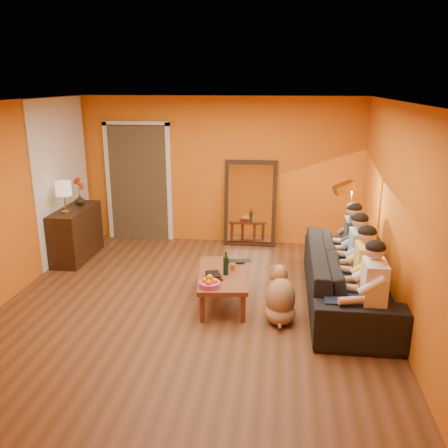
# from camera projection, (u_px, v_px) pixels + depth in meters

# --- Properties ---
(room_shell) EXTENTS (5.00, 5.50, 2.60)m
(room_shell) POSITION_uv_depth(u_px,v_px,m) (196.00, 204.00, 6.16)
(room_shell) COLOR brown
(room_shell) RESTS_ON ground
(white_accent) EXTENTS (0.02, 1.90, 2.58)m
(white_accent) POSITION_uv_depth(u_px,v_px,m) (62.00, 179.00, 7.78)
(white_accent) COLOR white
(white_accent) RESTS_ON wall_left
(doorway_recess) EXTENTS (1.06, 0.30, 2.10)m
(doorway_recess) POSITION_uv_depth(u_px,v_px,m) (141.00, 182.00, 8.75)
(doorway_recess) COLOR #3F2D19
(doorway_recess) RESTS_ON floor
(door_jamb_left) EXTENTS (0.08, 0.06, 2.20)m
(door_jamb_left) POSITION_uv_depth(u_px,v_px,m) (109.00, 182.00, 8.71)
(door_jamb_left) COLOR white
(door_jamb_left) RESTS_ON wall_back
(door_jamb_right) EXTENTS (0.08, 0.06, 2.20)m
(door_jamb_right) POSITION_uv_depth(u_px,v_px,m) (169.00, 184.00, 8.57)
(door_jamb_right) COLOR white
(door_jamb_right) RESTS_ON wall_back
(door_header) EXTENTS (1.22, 0.06, 0.08)m
(door_header) POSITION_uv_depth(u_px,v_px,m) (136.00, 123.00, 8.33)
(door_header) COLOR white
(door_header) RESTS_ON wall_back
(mirror_frame) EXTENTS (0.92, 0.27, 1.51)m
(mirror_frame) POSITION_uv_depth(u_px,v_px,m) (250.00, 203.00, 8.40)
(mirror_frame) COLOR #332011
(mirror_frame) RESTS_ON floor
(mirror_glass) EXTENTS (0.78, 0.21, 1.35)m
(mirror_glass) POSITION_uv_depth(u_px,v_px,m) (250.00, 204.00, 8.36)
(mirror_glass) COLOR white
(mirror_glass) RESTS_ON mirror_frame
(sideboard) EXTENTS (0.44, 1.18, 0.85)m
(sideboard) POSITION_uv_depth(u_px,v_px,m) (76.00, 233.00, 7.81)
(sideboard) COLOR #332011
(sideboard) RESTS_ON floor
(table_lamp) EXTENTS (0.24, 0.24, 0.51)m
(table_lamp) POSITION_uv_depth(u_px,v_px,m) (64.00, 198.00, 7.33)
(table_lamp) COLOR beige
(table_lamp) RESTS_ON sideboard
(sofa) EXTENTS (2.60, 1.02, 0.76)m
(sofa) POSITION_uv_depth(u_px,v_px,m) (348.00, 277.00, 6.19)
(sofa) COLOR black
(sofa) RESTS_ON floor
(coffee_table) EXTENTS (0.77, 1.29, 0.42)m
(coffee_table) POSITION_uv_depth(u_px,v_px,m) (223.00, 287.00, 6.28)
(coffee_table) COLOR brown
(coffee_table) RESTS_ON floor
(floor_lamp) EXTENTS (0.35, 0.31, 1.44)m
(floor_lamp) POSITION_uv_depth(u_px,v_px,m) (349.00, 232.00, 6.90)
(floor_lamp) COLOR gold
(floor_lamp) RESTS_ON floor
(dog) EXTENTS (0.48, 0.65, 0.70)m
(dog) POSITION_uv_depth(u_px,v_px,m) (281.00, 294.00, 5.76)
(dog) COLOR #A4754A
(dog) RESTS_ON floor
(person_far_left) EXTENTS (0.70, 0.44, 1.22)m
(person_far_left) POSITION_uv_depth(u_px,v_px,m) (373.00, 294.00, 5.15)
(person_far_left) COLOR silver
(person_far_left) RESTS_ON sofa
(person_mid_left) EXTENTS (0.70, 0.44, 1.22)m
(person_mid_left) POSITION_uv_depth(u_px,v_px,m) (365.00, 274.00, 5.68)
(person_mid_left) COLOR #F7C252
(person_mid_left) RESTS_ON sofa
(person_mid_right) EXTENTS (0.70, 0.44, 1.22)m
(person_mid_right) POSITION_uv_depth(u_px,v_px,m) (358.00, 258.00, 6.20)
(person_mid_right) COLOR #8BA9D6
(person_mid_right) RESTS_ON sofa
(person_far_right) EXTENTS (0.70, 0.44, 1.22)m
(person_far_right) POSITION_uv_depth(u_px,v_px,m) (353.00, 244.00, 6.72)
(person_far_right) COLOR #2D2D31
(person_far_right) RESTS_ON sofa
(fruit_bowl) EXTENTS (0.26, 0.26, 0.16)m
(fruit_bowl) POSITION_uv_depth(u_px,v_px,m) (210.00, 280.00, 5.78)
(fruit_bowl) COLOR #C84681
(fruit_bowl) RESTS_ON coffee_table
(wine_bottle) EXTENTS (0.07, 0.07, 0.31)m
(wine_bottle) POSITION_uv_depth(u_px,v_px,m) (226.00, 263.00, 6.12)
(wine_bottle) COLOR black
(wine_bottle) RESTS_ON coffee_table
(tumbler) EXTENTS (0.11, 0.11, 0.09)m
(tumbler) POSITION_uv_depth(u_px,v_px,m) (233.00, 267.00, 6.30)
(tumbler) COLOR #B27F3F
(tumbler) RESTS_ON coffee_table
(laptop) EXTENTS (0.39, 0.30, 0.03)m
(laptop) POSITION_uv_depth(u_px,v_px,m) (239.00, 263.00, 6.52)
(laptop) COLOR black
(laptop) RESTS_ON coffee_table
(book_lower) EXTENTS (0.26, 0.30, 0.02)m
(book_lower) POSITION_uv_depth(u_px,v_px,m) (207.00, 277.00, 6.04)
(book_lower) COLOR #332011
(book_lower) RESTS_ON coffee_table
(book_mid) EXTENTS (0.20, 0.25, 0.02)m
(book_mid) POSITION_uv_depth(u_px,v_px,m) (207.00, 275.00, 6.05)
(book_mid) COLOR red
(book_mid) RESTS_ON book_lower
(book_upper) EXTENTS (0.23, 0.27, 0.02)m
(book_upper) POSITION_uv_depth(u_px,v_px,m) (206.00, 275.00, 6.02)
(book_upper) COLOR black
(book_upper) RESTS_ON book_mid
(vase) EXTENTS (0.16, 0.16, 0.17)m
(vase) POSITION_uv_depth(u_px,v_px,m) (80.00, 200.00, 7.90)
(vase) COLOR #332011
(vase) RESTS_ON sideboard
(flowers) EXTENTS (0.17, 0.17, 0.48)m
(flowers) POSITION_uv_depth(u_px,v_px,m) (78.00, 184.00, 7.82)
(flowers) COLOR red
(flowers) RESTS_ON vase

